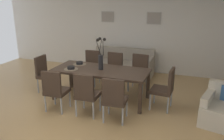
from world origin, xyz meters
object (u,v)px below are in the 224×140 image
object	(u,v)px
dining_chair_mid_right	(139,71)
bowl_near_right	(79,63)
dining_chair_head_east	(165,87)
centerpiece_vase	(101,58)
dining_chair_far_left	(86,92)
dining_chair_far_right	(113,68)
dining_chair_near_right	(92,66)
bowl_near_left	(71,67)
dining_chair_mid_left	(114,98)
dining_chair_near_left	(55,89)
sofa	(122,66)
framed_picture_left	(108,17)
framed_picture_center	(154,18)
dining_table	(101,72)
dining_chair_head_west	(45,72)

from	to	relation	value
dining_chair_mid_right	bowl_near_right	bearing A→B (deg)	-152.80
dining_chair_head_east	centerpiece_vase	size ratio (longest dim) A/B	1.25
dining_chair_far_left	dining_chair_far_right	distance (m)	1.73
dining_chair_near_right	bowl_near_left	distance (m)	1.14
dining_chair_mid_left	dining_chair_mid_right	distance (m)	1.81
dining_chair_near_left	bowl_near_right	bearing A→B (deg)	89.36
dining_chair_mid_left	dining_chair_mid_right	world-z (taller)	same
dining_chair_far_left	sofa	size ratio (longest dim) A/B	0.48
framed_picture_left	centerpiece_vase	bearing A→B (deg)	-72.89
framed_picture_left	sofa	bearing A→B (deg)	-38.47
framed_picture_center	dining_chair_mid_left	bearing A→B (deg)	-91.74
dining_chair_far_right	dining_chair_mid_right	world-z (taller)	same
dining_chair_mid_left	framed_picture_left	xyz separation A→B (m)	(-1.39, 3.34, 1.21)
dining_chair_near_left	bowl_near_right	world-z (taller)	dining_chair_near_left
dining_table	dining_chair_mid_left	world-z (taller)	dining_chair_mid_left
dining_chair_mid_right	bowl_near_right	xyz separation A→B (m)	(-1.35, -0.69, 0.27)
dining_chair_mid_right	framed_picture_left	world-z (taller)	framed_picture_left
dining_table	dining_chair_mid_left	distance (m)	1.12
centerpiece_vase	sofa	bearing A→B (deg)	92.42
dining_chair_mid_right	centerpiece_vase	size ratio (longest dim) A/B	1.25
dining_chair_mid_right	dining_chair_head_west	size ratio (longest dim) A/B	1.00
dining_chair_head_west	bowl_near_right	world-z (taller)	dining_chair_head_west
dining_chair_head_west	bowl_near_left	world-z (taller)	dining_chair_head_west
dining_chair_far_left	dining_chair_mid_right	distance (m)	1.88
sofa	dining_table	bearing A→B (deg)	-87.61
dining_chair_mid_right	framed_picture_center	distance (m)	1.95
dining_table	dining_chair_head_west	size ratio (longest dim) A/B	2.39
dining_chair_near_left	dining_chair_far_right	distance (m)	1.90
framed_picture_center	bowl_near_left	bearing A→B (deg)	-118.00
dining_chair_head_east	framed_picture_left	world-z (taller)	framed_picture_left
dining_chair_mid_right	dining_chair_head_west	xyz separation A→B (m)	(-2.22, -0.93, 0.00)
dining_chair_near_left	centerpiece_vase	bearing A→B (deg)	53.19
dining_chair_near_left	centerpiece_vase	xyz separation A→B (m)	(0.67, 0.90, 0.51)
bowl_near_left	bowl_near_right	xyz separation A→B (m)	(0.00, 0.43, 0.00)
dining_chair_mid_left	dining_chair_mid_right	bearing A→B (deg)	88.62
framed_picture_center	dining_chair_near_right	bearing A→B (deg)	-132.27
bowl_near_right	framed_picture_center	xyz separation A→B (m)	(1.41, 2.22, 0.94)
dining_chair_head_west	sofa	xyz separation A→B (m)	(1.45, 1.92, -0.23)
dining_chair_head_east	bowl_near_left	world-z (taller)	dining_chair_head_east
dining_table	dining_chair_far_left	world-z (taller)	dining_chair_far_left
dining_chair_head_west	framed_picture_center	distance (m)	3.56
dining_chair_near_right	framed_picture_center	distance (m)	2.40
dining_chair_mid_right	sofa	bearing A→B (deg)	127.72
dining_chair_near_left	bowl_near_left	distance (m)	0.74
dining_chair_mid_left	framed_picture_center	xyz separation A→B (m)	(0.10, 3.34, 1.21)
framed_picture_center	dining_chair_near_left	bearing A→B (deg)	-113.08
dining_chair_far_right	framed_picture_center	xyz separation A→B (m)	(0.75, 1.56, 1.21)
sofa	dining_chair_mid_left	bearing A→B (deg)	-75.49
dining_chair_head_east	bowl_near_left	bearing A→B (deg)	-174.90
dining_table	sofa	size ratio (longest dim) A/B	1.15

